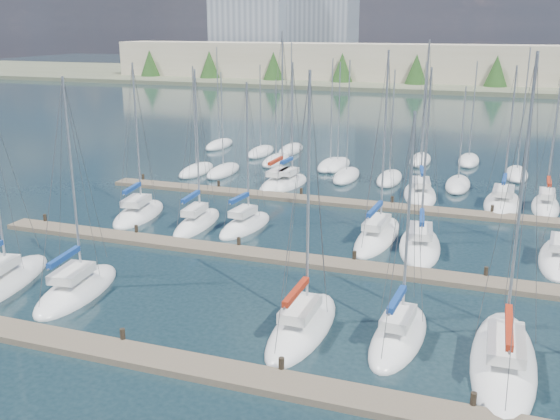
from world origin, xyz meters
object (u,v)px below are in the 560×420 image
(sailboat_l, at_px, (420,245))
(sailboat_p, at_px, (420,194))
(sailboat_e, at_px, (399,336))
(sailboat_h, at_px, (139,214))
(sailboat_q, at_px, (502,203))
(sailboat_i, at_px, (197,223))
(sailboat_r, at_px, (545,206))
(sailboat_o, at_px, (290,183))
(sailboat_k, at_px, (377,236))
(sailboat_b, at_px, (0,284))
(sailboat_j, at_px, (245,225))
(sailboat_c, at_px, (77,290))
(sailboat_f, at_px, (503,361))
(sailboat_n, at_px, (280,183))
(sailboat_m, at_px, (560,258))
(sailboat_d, at_px, (302,327))

(sailboat_l, bearing_deg, sailboat_p, 90.19)
(sailboat_e, relative_size, sailboat_h, 0.93)
(sailboat_e, relative_size, sailboat_q, 0.96)
(sailboat_q, bearing_deg, sailboat_e, -97.27)
(sailboat_i, height_order, sailboat_q, sailboat_i)
(sailboat_l, xyz_separation_m, sailboat_r, (8.59, 13.19, 0.02))
(sailboat_i, xyz_separation_m, sailboat_o, (2.66, 14.22, -0.00))
(sailboat_k, distance_m, sailboat_b, 24.78)
(sailboat_j, bearing_deg, sailboat_l, 5.69)
(sailboat_o, distance_m, sailboat_c, 27.84)
(sailboat_e, bearing_deg, sailboat_q, 84.23)
(sailboat_o, height_order, sailboat_h, sailboat_h)
(sailboat_f, bearing_deg, sailboat_n, 126.01)
(sailboat_f, bearing_deg, sailboat_m, 76.81)
(sailboat_b, relative_size, sailboat_e, 1.09)
(sailboat_k, relative_size, sailboat_h, 1.09)
(sailboat_i, height_order, sailboat_o, sailboat_i)
(sailboat_j, relative_size, sailboat_n, 0.78)
(sailboat_i, distance_m, sailboat_n, 14.04)
(sailboat_f, bearing_deg, sailboat_o, 124.44)
(sailboat_k, height_order, sailboat_r, sailboat_k)
(sailboat_o, height_order, sailboat_l, sailboat_l)
(sailboat_o, xyz_separation_m, sailboat_f, (19.50, -27.77, -0.02))
(sailboat_m, height_order, sailboat_r, sailboat_r)
(sailboat_p, height_order, sailboat_o, sailboat_p)
(sailboat_h, xyz_separation_m, sailboat_q, (27.31, 12.99, -0.01))
(sailboat_k, height_order, sailboat_d, sailboat_k)
(sailboat_i, bearing_deg, sailboat_b, -115.11)
(sailboat_k, distance_m, sailboat_h, 19.03)
(sailboat_e, xyz_separation_m, sailboat_f, (4.81, -0.74, -0.01))
(sailboat_j, height_order, sailboat_n, sailboat_n)
(sailboat_k, height_order, sailboat_h, sailboat_k)
(sailboat_l, relative_size, sailboat_f, 0.89)
(sailboat_c, relative_size, sailboat_f, 0.89)
(sailboat_h, relative_size, sailboat_r, 1.01)
(sailboat_m, relative_size, sailboat_e, 0.99)
(sailboat_e, bearing_deg, sailboat_m, 63.88)
(sailboat_r, bearing_deg, sailboat_l, -121.34)
(sailboat_b, bearing_deg, sailboat_i, 57.87)
(sailboat_b, relative_size, sailboat_r, 1.02)
(sailboat_l, relative_size, sailboat_q, 1.04)
(sailboat_j, xyz_separation_m, sailboat_f, (18.50, -14.29, -0.01))
(sailboat_f, bearing_deg, sailboat_d, 178.70)
(sailboat_i, height_order, sailboat_c, sailboat_c)
(sailboat_o, xyz_separation_m, sailboat_l, (13.95, -13.58, -0.02))
(sailboat_c, xyz_separation_m, sailboat_h, (-4.67, 14.07, -0.00))
(sailboat_c, relative_size, sailboat_n, 0.86)
(sailboat_k, relative_size, sailboat_b, 1.08)
(sailboat_i, height_order, sailboat_f, sailboat_f)
(sailboat_i, bearing_deg, sailboat_d, -50.24)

